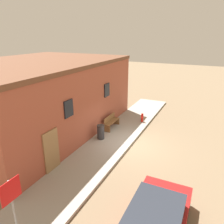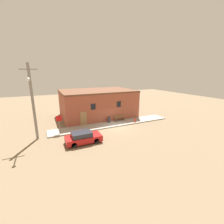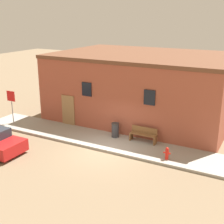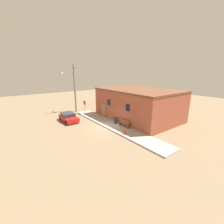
{
  "view_description": "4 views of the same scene",
  "coord_description": "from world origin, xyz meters",
  "px_view_note": "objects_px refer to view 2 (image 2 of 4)",
  "views": [
    {
      "loc": [
        -11.28,
        -4.02,
        6.42
      ],
      "look_at": [
        -0.16,
        1.29,
        2.0
      ],
      "focal_mm": 35.0,
      "sensor_mm": 36.0,
      "label": 1
    },
    {
      "loc": [
        -9.4,
        -18.53,
        7.73
      ],
      "look_at": [
        -0.16,
        1.29,
        2.0
      ],
      "focal_mm": 24.0,
      "sensor_mm": 36.0,
      "label": 2
    },
    {
      "loc": [
        8.08,
        -13.97,
        7.51
      ],
      "look_at": [
        -0.16,
        1.29,
        2.0
      ],
      "focal_mm": 50.0,
      "sensor_mm": 36.0,
      "label": 3
    },
    {
      "loc": [
        15.97,
        -10.73,
        7.46
      ],
      "look_at": [
        -0.16,
        1.29,
        2.0
      ],
      "focal_mm": 24.0,
      "sensor_mm": 36.0,
      "label": 4
    }
  ],
  "objects_px": {
    "fire_hydrant": "(135,120)",
    "utility_pole": "(33,101)",
    "parked_car": "(83,137)",
    "trash_bin": "(109,120)",
    "stop_sign": "(59,121)",
    "bench": "(119,118)"
  },
  "relations": [
    {
      "from": "fire_hydrant",
      "to": "utility_pole",
      "type": "distance_m",
      "value": 14.64
    },
    {
      "from": "bench",
      "to": "parked_car",
      "type": "relative_size",
      "value": 0.41
    },
    {
      "from": "fire_hydrant",
      "to": "parked_car",
      "type": "height_order",
      "value": "parked_car"
    },
    {
      "from": "stop_sign",
      "to": "utility_pole",
      "type": "xyz_separation_m",
      "value": [
        -2.66,
        -0.64,
        2.9
      ]
    },
    {
      "from": "trash_bin",
      "to": "bench",
      "type": "bearing_deg",
      "value": 4.64
    },
    {
      "from": "bench",
      "to": "stop_sign",
      "type": "bearing_deg",
      "value": -172.51
    },
    {
      "from": "utility_pole",
      "to": "stop_sign",
      "type": "bearing_deg",
      "value": 13.51
    },
    {
      "from": "fire_hydrant",
      "to": "trash_bin",
      "type": "bearing_deg",
      "value": 159.01
    },
    {
      "from": "stop_sign",
      "to": "utility_pole",
      "type": "relative_size",
      "value": 0.26
    },
    {
      "from": "fire_hydrant",
      "to": "utility_pole",
      "type": "xyz_separation_m",
      "value": [
        -14.03,
        -0.24,
        4.18
      ]
    },
    {
      "from": "trash_bin",
      "to": "parked_car",
      "type": "relative_size",
      "value": 0.23
    },
    {
      "from": "bench",
      "to": "trash_bin",
      "type": "height_order",
      "value": "trash_bin"
    },
    {
      "from": "parked_car",
      "to": "stop_sign",
      "type": "bearing_deg",
      "value": 118.49
    },
    {
      "from": "bench",
      "to": "trash_bin",
      "type": "relative_size",
      "value": 1.79
    },
    {
      "from": "stop_sign",
      "to": "trash_bin",
      "type": "bearing_deg",
      "value": 8.18
    },
    {
      "from": "fire_hydrant",
      "to": "parked_car",
      "type": "bearing_deg",
      "value": -159.52
    },
    {
      "from": "bench",
      "to": "utility_pole",
      "type": "xyz_separation_m",
      "value": [
        -12.01,
        -1.87,
        4.07
      ]
    },
    {
      "from": "parked_car",
      "to": "bench",
      "type": "bearing_deg",
      "value": 35.03
    },
    {
      "from": "utility_pole",
      "to": "parked_car",
      "type": "xyz_separation_m",
      "value": [
        4.75,
        -3.22,
        -4.03
      ]
    },
    {
      "from": "utility_pole",
      "to": "parked_car",
      "type": "distance_m",
      "value": 7.01
    },
    {
      "from": "fire_hydrant",
      "to": "bench",
      "type": "distance_m",
      "value": 2.59
    },
    {
      "from": "trash_bin",
      "to": "utility_pole",
      "type": "bearing_deg",
      "value": -170.42
    }
  ]
}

